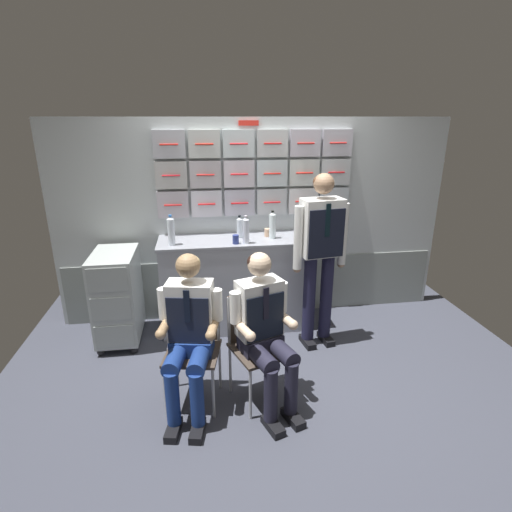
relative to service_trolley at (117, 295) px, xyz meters
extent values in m
cube|color=#3A3C48|center=(1.42, -0.94, -0.51)|extent=(4.80, 4.80, 0.04)
cube|color=#B4BCBD|center=(1.42, 0.44, 0.58)|extent=(4.20, 0.06, 2.15)
cube|color=gray|center=(1.42, 0.41, -0.17)|extent=(4.12, 0.01, 0.66)
cube|color=#B4ACB6|center=(0.57, 0.38, 0.80)|extent=(0.31, 0.06, 0.27)
cylinder|color=red|center=(0.57, 0.35, 0.80)|extent=(0.18, 0.01, 0.01)
cube|color=silver|center=(0.91, 0.38, 0.80)|extent=(0.31, 0.06, 0.27)
cylinder|color=red|center=(0.91, 0.35, 0.80)|extent=(0.18, 0.01, 0.01)
cube|color=#B4B2C2|center=(1.25, 0.38, 0.80)|extent=(0.31, 0.06, 0.27)
cylinder|color=red|center=(1.25, 0.35, 0.80)|extent=(0.18, 0.01, 0.01)
cube|color=#B6BABF|center=(1.59, 0.38, 0.80)|extent=(0.31, 0.06, 0.27)
cylinder|color=red|center=(1.59, 0.35, 0.80)|extent=(0.18, 0.01, 0.01)
cube|color=silver|center=(1.93, 0.38, 0.80)|extent=(0.31, 0.06, 0.27)
cylinder|color=red|center=(1.93, 0.35, 0.80)|extent=(0.18, 0.01, 0.01)
cube|color=#B4BDC3|center=(2.28, 0.38, 0.80)|extent=(0.31, 0.06, 0.27)
cylinder|color=red|center=(2.28, 0.35, 0.80)|extent=(0.18, 0.01, 0.01)
cube|color=#B1B0AE|center=(0.57, 0.38, 1.10)|extent=(0.31, 0.06, 0.27)
cylinder|color=red|center=(0.57, 0.35, 1.10)|extent=(0.18, 0.01, 0.01)
cube|color=#B2ABB1|center=(0.91, 0.38, 1.10)|extent=(0.31, 0.06, 0.27)
cylinder|color=red|center=(0.91, 0.35, 1.10)|extent=(0.18, 0.01, 0.01)
cube|color=silver|center=(1.25, 0.38, 1.10)|extent=(0.31, 0.06, 0.27)
cylinder|color=red|center=(1.25, 0.35, 1.10)|extent=(0.18, 0.01, 0.01)
cube|color=silver|center=(1.59, 0.38, 1.10)|extent=(0.31, 0.06, 0.27)
cylinder|color=red|center=(1.59, 0.35, 1.10)|extent=(0.18, 0.01, 0.01)
cube|color=silver|center=(1.93, 0.38, 1.10)|extent=(0.31, 0.06, 0.27)
cylinder|color=red|center=(1.93, 0.35, 1.10)|extent=(0.18, 0.01, 0.01)
cube|color=#B9BEC0|center=(2.28, 0.38, 1.10)|extent=(0.31, 0.06, 0.27)
cylinder|color=red|center=(2.28, 0.35, 1.10)|extent=(0.18, 0.01, 0.01)
cube|color=#A9AAB3|center=(0.57, 0.38, 1.40)|extent=(0.31, 0.06, 0.27)
cylinder|color=red|center=(0.57, 0.35, 1.40)|extent=(0.18, 0.01, 0.01)
cube|color=#BABEBA|center=(0.91, 0.38, 1.40)|extent=(0.31, 0.06, 0.27)
cylinder|color=red|center=(0.91, 0.35, 1.40)|extent=(0.18, 0.01, 0.01)
cube|color=silver|center=(1.25, 0.38, 1.40)|extent=(0.31, 0.06, 0.27)
cylinder|color=red|center=(1.25, 0.35, 1.40)|extent=(0.18, 0.01, 0.01)
cube|color=silver|center=(1.59, 0.38, 1.40)|extent=(0.31, 0.06, 0.27)
cylinder|color=red|center=(1.59, 0.35, 1.40)|extent=(0.18, 0.01, 0.01)
cube|color=#B8B2BF|center=(1.93, 0.38, 1.40)|extent=(0.31, 0.06, 0.27)
cylinder|color=red|center=(1.93, 0.35, 1.40)|extent=(0.18, 0.01, 0.01)
cube|color=#B1AFBA|center=(2.28, 0.38, 1.40)|extent=(0.31, 0.06, 0.27)
cylinder|color=red|center=(2.28, 0.35, 1.40)|extent=(0.18, 0.01, 0.01)
cube|color=red|center=(1.36, 0.40, 1.60)|extent=(0.20, 0.02, 0.05)
cube|color=#969AA3|center=(1.19, 0.15, -0.02)|extent=(1.53, 0.52, 0.94)
cube|color=gray|center=(1.19, 0.15, 0.46)|extent=(1.56, 0.53, 0.03)
sphere|color=black|center=(-0.16, -0.27, -0.46)|extent=(0.07, 0.07, 0.07)
sphere|color=black|center=(0.15, -0.27, -0.46)|extent=(0.07, 0.07, 0.07)
sphere|color=black|center=(-0.16, 0.28, -0.46)|extent=(0.07, 0.07, 0.07)
sphere|color=black|center=(0.15, 0.28, -0.46)|extent=(0.07, 0.07, 0.07)
cube|color=#A8B0AE|center=(0.00, 0.00, 0.00)|extent=(0.40, 0.64, 0.85)
cube|color=#939C9A|center=(0.00, -0.32, -0.28)|extent=(0.35, 0.01, 0.23)
cube|color=#939C9A|center=(0.00, -0.32, 0.00)|extent=(0.35, 0.01, 0.23)
cube|color=#939C9A|center=(0.00, -0.32, 0.29)|extent=(0.35, 0.01, 0.23)
cylinder|color=#28282D|center=(0.00, -0.30, 0.41)|extent=(0.32, 0.02, 0.02)
cylinder|color=#A8AAAF|center=(0.52, -1.20, -0.28)|extent=(0.02, 0.02, 0.43)
cylinder|color=#A8AAAF|center=(0.87, -1.27, -0.28)|extent=(0.02, 0.02, 0.43)
cylinder|color=#A8AAAF|center=(0.59, -0.84, -0.28)|extent=(0.02, 0.02, 0.43)
cylinder|color=#A8AAAF|center=(0.94, -0.91, -0.28)|extent=(0.02, 0.02, 0.43)
cube|color=#3F342B|center=(0.73, -1.05, -0.06)|extent=(0.47, 0.47, 0.02)
cube|color=#3F342B|center=(0.77, -0.87, 0.16)|extent=(0.37, 0.10, 0.40)
cylinder|color=#A8AAAF|center=(0.59, -0.84, 0.16)|extent=(0.02, 0.02, 0.40)
cylinder|color=#A8AAAF|center=(0.94, -0.91, 0.16)|extent=(0.02, 0.02, 0.40)
cube|color=black|center=(0.58, -1.39, -0.46)|extent=(0.13, 0.23, 0.06)
cube|color=black|center=(0.75, -1.42, -0.46)|extent=(0.13, 0.23, 0.06)
cylinder|color=navy|center=(0.58, -1.35, -0.22)|extent=(0.10, 0.10, 0.42)
cylinder|color=navy|center=(0.76, -1.38, -0.22)|extent=(0.10, 0.10, 0.42)
cylinder|color=navy|center=(0.61, -1.19, 0.01)|extent=(0.19, 0.37, 0.13)
cylinder|color=navy|center=(0.79, -1.23, 0.01)|extent=(0.19, 0.37, 0.13)
cube|color=navy|center=(0.73, -1.05, 0.02)|extent=(0.35, 0.26, 0.12)
cube|color=white|center=(0.73, -1.04, 0.30)|extent=(0.36, 0.25, 0.45)
cube|color=black|center=(0.72, -1.13, 0.26)|extent=(0.30, 0.07, 0.36)
cube|color=black|center=(0.71, -1.14, 0.38)|extent=(0.04, 0.02, 0.25)
cylinder|color=white|center=(0.54, -1.00, 0.35)|extent=(0.08, 0.08, 0.24)
cylinder|color=#9E7C56|center=(0.54, -1.10, 0.21)|extent=(0.11, 0.23, 0.07)
sphere|color=#9E7C56|center=(0.52, -1.20, 0.21)|extent=(0.08, 0.08, 0.08)
cylinder|color=white|center=(0.93, -1.07, 0.35)|extent=(0.08, 0.08, 0.24)
cylinder|color=#9E7C56|center=(0.89, -1.17, 0.21)|extent=(0.11, 0.23, 0.07)
sphere|color=#9E7C56|center=(0.87, -1.27, 0.21)|extent=(0.08, 0.08, 0.08)
sphere|color=#9E7C56|center=(0.73, -1.04, 0.65)|extent=(0.18, 0.18, 0.18)
ellipsoid|color=tan|center=(0.74, -1.02, 0.67)|extent=(0.20, 0.19, 0.12)
cylinder|color=#A8AAAF|center=(1.14, -1.32, -0.28)|extent=(0.02, 0.02, 0.43)
cylinder|color=#A8AAAF|center=(1.48, -1.20, -0.28)|extent=(0.02, 0.02, 0.43)
cylinder|color=#A8AAAF|center=(1.02, -0.98, -0.28)|extent=(0.02, 0.02, 0.43)
cylinder|color=#A8AAAF|center=(1.36, -0.86, -0.28)|extent=(0.02, 0.02, 0.43)
cube|color=#3F342B|center=(1.25, -1.09, -0.06)|extent=(0.51, 0.51, 0.02)
cube|color=#3F342B|center=(1.19, -0.91, 0.16)|extent=(0.36, 0.15, 0.40)
cylinder|color=#A8AAAF|center=(1.02, -0.98, 0.16)|extent=(0.02, 0.02, 0.40)
cylinder|color=#A8AAAF|center=(1.36, -0.86, 0.16)|extent=(0.02, 0.02, 0.40)
cube|color=black|center=(1.29, -1.45, -0.46)|extent=(0.16, 0.24, 0.06)
cube|color=black|center=(1.45, -1.39, -0.46)|extent=(0.16, 0.24, 0.06)
cylinder|color=#1F1E2F|center=(1.28, -1.41, -0.22)|extent=(0.10, 0.10, 0.42)
cylinder|color=#1F1E2F|center=(1.44, -1.36, -0.22)|extent=(0.10, 0.10, 0.42)
cylinder|color=#1F1E2F|center=(1.22, -1.27, 0.01)|extent=(0.24, 0.37, 0.13)
cylinder|color=#1F1E2F|center=(1.39, -1.21, 0.01)|extent=(0.24, 0.37, 0.13)
cube|color=#1F1E2F|center=(1.25, -1.09, 0.02)|extent=(0.36, 0.29, 0.12)
cube|color=white|center=(1.24, -1.07, 0.30)|extent=(0.38, 0.29, 0.44)
cube|color=black|center=(1.28, -1.16, 0.26)|extent=(0.29, 0.11, 0.35)
cube|color=black|center=(1.28, -1.17, 0.38)|extent=(0.04, 0.02, 0.25)
cylinder|color=white|center=(1.06, -1.13, 0.35)|extent=(0.08, 0.08, 0.24)
cylinder|color=beige|center=(1.11, -1.22, 0.21)|extent=(0.14, 0.23, 0.07)
sphere|color=beige|center=(1.15, -1.32, 0.21)|extent=(0.08, 0.08, 0.08)
cylinder|color=white|center=(1.43, -1.00, 0.35)|extent=(0.08, 0.08, 0.24)
cylinder|color=beige|center=(1.44, -1.10, 0.21)|extent=(0.14, 0.23, 0.07)
sphere|color=beige|center=(1.48, -1.20, 0.21)|extent=(0.08, 0.08, 0.08)
sphere|color=beige|center=(1.24, -1.07, 0.65)|extent=(0.18, 0.18, 0.18)
ellipsoid|color=black|center=(1.24, -1.06, 0.66)|extent=(0.21, 0.21, 0.12)
cube|color=black|center=(1.84, -0.37, -0.46)|extent=(0.12, 0.25, 0.06)
cube|color=black|center=(2.04, -0.34, -0.46)|extent=(0.12, 0.25, 0.06)
cylinder|color=#1B1A33|center=(1.84, -0.33, 0.00)|extent=(0.12, 0.12, 0.87)
cylinder|color=#1B1A33|center=(2.02, -0.31, 0.00)|extent=(0.12, 0.12, 0.87)
cube|color=white|center=(1.93, -0.32, 0.70)|extent=(0.40, 0.27, 0.53)
cube|color=black|center=(1.95, -0.43, 0.66)|extent=(0.34, 0.06, 0.45)
cube|color=black|center=(1.95, -0.44, 0.79)|extent=(0.04, 0.01, 0.30)
cylinder|color=white|center=(1.71, -0.35, 0.61)|extent=(0.08, 0.08, 0.59)
sphere|color=#9D795A|center=(1.71, -0.35, 0.32)|extent=(0.08, 0.08, 0.08)
cylinder|color=white|center=(2.16, -0.29, 0.61)|extent=(0.08, 0.08, 0.59)
sphere|color=#9D795A|center=(2.16, -0.29, 0.32)|extent=(0.08, 0.08, 0.08)
sphere|color=#9D795A|center=(1.93, -0.32, 1.09)|extent=(0.19, 0.19, 0.19)
ellipsoid|color=brown|center=(1.93, -0.31, 1.11)|extent=(0.21, 0.19, 0.13)
cylinder|color=silver|center=(1.23, 0.20, 0.57)|extent=(0.06, 0.06, 0.19)
cone|color=silver|center=(1.23, 0.20, 0.68)|extent=(0.06, 0.06, 0.02)
cylinder|color=black|center=(1.23, 0.20, 0.70)|extent=(0.03, 0.03, 0.02)
cylinder|color=silver|center=(1.27, -0.01, 0.60)|extent=(0.06, 0.06, 0.24)
cone|color=silver|center=(1.27, -0.01, 0.73)|extent=(0.06, 0.06, 0.02)
cylinder|color=silver|center=(1.27, -0.01, 0.75)|extent=(0.03, 0.03, 0.02)
cylinder|color=silver|center=(1.56, 0.12, 0.60)|extent=(0.07, 0.07, 0.25)
cone|color=silver|center=(1.56, 0.12, 0.74)|extent=(0.07, 0.07, 0.02)
cylinder|color=black|center=(1.56, 0.12, 0.76)|extent=(0.03, 0.03, 0.02)
cylinder|color=silver|center=(0.56, 0.04, 0.61)|extent=(0.07, 0.07, 0.26)
cone|color=silver|center=(0.56, 0.04, 0.75)|extent=(0.07, 0.07, 0.02)
cylinder|color=blue|center=(0.56, 0.04, 0.77)|extent=(0.03, 0.03, 0.02)
cylinder|color=navy|center=(1.17, -0.01, 0.52)|extent=(0.06, 0.06, 0.09)
cylinder|color=#382114|center=(1.17, -0.01, 0.56)|extent=(0.05, 0.05, 0.01)
cylinder|color=tan|center=(1.52, 0.20, 0.52)|extent=(0.06, 0.06, 0.08)
cylinder|color=#382114|center=(1.52, 0.20, 0.56)|extent=(0.05, 0.05, 0.01)
camera|label=1|loc=(0.83, -3.77, 1.65)|focal=28.31mm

